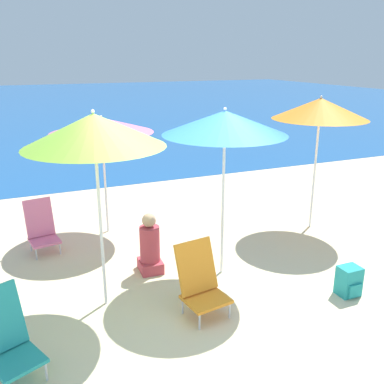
% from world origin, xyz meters
% --- Properties ---
extents(ground_plane, '(60.00, 60.00, 0.00)m').
position_xyz_m(ground_plane, '(0.00, 0.00, 0.00)').
color(ground_plane, beige).
extents(sea_water, '(60.00, 40.00, 0.01)m').
position_xyz_m(sea_water, '(0.00, 25.37, 0.00)').
color(sea_water, '#1E5699').
rests_on(sea_water, ground).
extents(beach_umbrella_blue, '(1.62, 1.62, 2.31)m').
position_xyz_m(beach_umbrella_blue, '(0.62, 0.68, 2.11)').
color(beach_umbrella_blue, white).
rests_on(beach_umbrella_blue, ground).
extents(beach_umbrella_pink, '(1.69, 1.69, 2.01)m').
position_xyz_m(beach_umbrella_pink, '(-0.54, 2.79, 1.85)').
color(beach_umbrella_pink, white).
rests_on(beach_umbrella_pink, ground).
extents(beach_umbrella_orange, '(1.58, 1.58, 2.31)m').
position_xyz_m(beach_umbrella_orange, '(2.84, 1.59, 2.09)').
color(beach_umbrella_orange, white).
rests_on(beach_umbrella_orange, ground).
extents(beach_umbrella_lime, '(1.57, 1.57, 2.37)m').
position_xyz_m(beach_umbrella_lime, '(-1.06, 0.52, 2.15)').
color(beach_umbrella_lime, white).
rests_on(beach_umbrella_lime, ground).
extents(beach_chair_teal, '(0.62, 0.70, 0.86)m').
position_xyz_m(beach_chair_teal, '(-2.15, -0.35, 0.41)').
color(beach_chair_teal, silver).
rests_on(beach_chair_teal, ground).
extents(beach_chair_pink, '(0.50, 0.56, 0.81)m').
position_xyz_m(beach_chair_pink, '(-1.64, 2.42, 0.38)').
color(beach_chair_pink, silver).
rests_on(beach_chair_pink, ground).
extents(beach_chair_orange, '(0.57, 0.62, 0.85)m').
position_xyz_m(beach_chair_orange, '(-0.05, -0.08, 0.41)').
color(beach_chair_orange, silver).
rests_on(beach_chair_orange, ground).
extents(person_seated_near, '(0.33, 0.38, 0.87)m').
position_xyz_m(person_seated_near, '(-0.30, 1.11, 0.36)').
color(person_seated_near, '#BF3F4C').
rests_on(person_seated_near, ground).
extents(backpack_teal, '(0.27, 0.25, 0.38)m').
position_xyz_m(backpack_teal, '(1.84, -0.48, 0.19)').
color(backpack_teal, teal).
rests_on(backpack_teal, ground).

